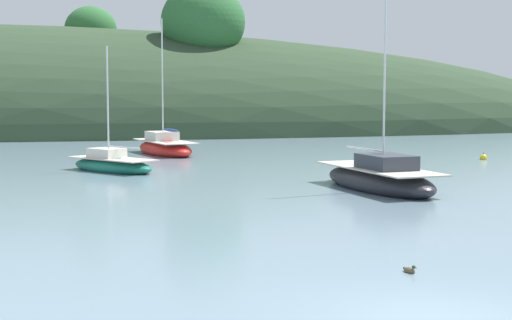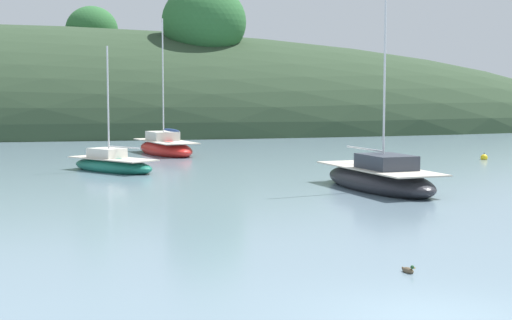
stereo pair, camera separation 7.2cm
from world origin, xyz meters
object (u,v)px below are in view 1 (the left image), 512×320
object	(u,v)px
sailboat_white_near	(379,179)
sailboat_teal_outer	(112,165)
sailboat_navy_dinghy	(165,147)
mooring_buoy_channel	(483,158)
duck_lone_left	(410,270)

from	to	relation	value
sailboat_white_near	sailboat_teal_outer	distance (m)	15.11
sailboat_navy_dinghy	sailboat_teal_outer	bearing A→B (deg)	-106.72
sailboat_white_near	sailboat_teal_outer	size ratio (longest dim) A/B	1.38
mooring_buoy_channel	sailboat_teal_outer	bearing A→B (deg)	-171.59
duck_lone_left	sailboat_navy_dinghy	bearing A→B (deg)	96.73
sailboat_white_near	sailboat_teal_outer	bearing A→B (deg)	140.36
sailboat_white_near	duck_lone_left	world-z (taller)	sailboat_white_near
sailboat_navy_dinghy	mooring_buoy_channel	size ratio (longest dim) A/B	17.62
sailboat_navy_dinghy	duck_lone_left	bearing A→B (deg)	-83.27
sailboat_navy_dinghy	duck_lone_left	size ratio (longest dim) A/B	22.97
sailboat_navy_dinghy	mooring_buoy_channel	world-z (taller)	sailboat_navy_dinghy
sailboat_navy_dinghy	duck_lone_left	xyz separation A→B (m)	(4.15, -35.15, -0.40)
sailboat_teal_outer	sailboat_navy_dinghy	distance (m)	11.42
sailboat_teal_outer	mooring_buoy_channel	world-z (taller)	sailboat_teal_outer
sailboat_teal_outer	sailboat_navy_dinghy	bearing A→B (deg)	73.28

